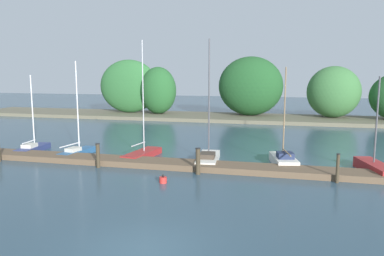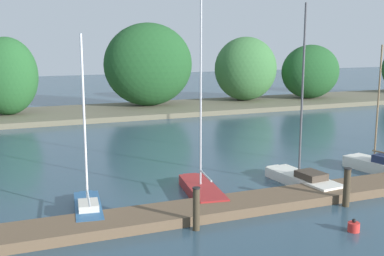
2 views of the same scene
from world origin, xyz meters
name	(u,v)px [view 1 (image 1 of 2)]	position (x,y,z in m)	size (l,w,h in m)	color
ground	(142,252)	(0.00, 0.00, 0.00)	(160.00, 160.00, 0.00)	#2D4756
dock_pier	(208,166)	(0.00, 10.51, 0.17)	(30.29, 1.80, 0.35)	brown
far_shore	(273,95)	(2.91, 35.42, 2.93)	(73.07, 8.00, 7.57)	#66604C
sailboat_0	(34,147)	(-13.20, 12.47, 0.30)	(1.30, 3.47, 5.43)	navy
sailboat_1	(78,150)	(-9.45, 12.15, 0.32)	(1.30, 3.52, 6.37)	#285684
sailboat_2	(143,153)	(-4.85, 12.59, 0.29)	(1.62, 4.01, 7.68)	maroon
sailboat_3	(208,157)	(-0.33, 12.18, 0.35)	(1.57, 4.18, 7.64)	silver
sailboat_4	(283,159)	(4.25, 12.69, 0.36)	(1.85, 3.58, 5.93)	silver
sailboat_5	(374,167)	(9.23, 11.97, 0.35)	(1.83, 3.94, 5.40)	maroon
mooring_piling_1	(98,156)	(-6.43, 9.30, 0.74)	(0.26, 0.26, 1.46)	#3D3323
mooring_piling_2	(198,161)	(-0.34, 9.30, 0.75)	(0.29, 0.29, 1.48)	#3D3323
mooring_piling_3	(338,168)	(6.94, 9.39, 0.77)	(0.19, 0.19, 1.53)	#3D3323
channel_buoy_0	(163,180)	(-1.71, 7.27, 0.16)	(0.39, 0.39, 0.44)	red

